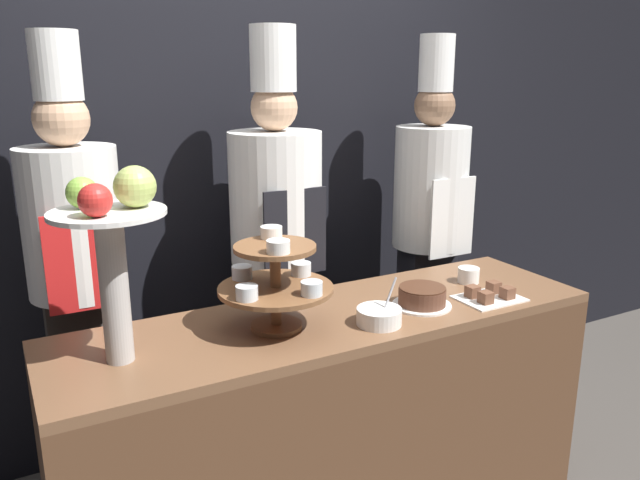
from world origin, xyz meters
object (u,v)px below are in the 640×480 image
Objects in this scene: cake_round at (422,297)px; cake_square_tray at (490,295)px; chef_left at (77,266)px; chef_center_right at (429,219)px; tiered_stand at (275,279)px; serving_bowl_near at (379,316)px; cup_white at (469,275)px; fruit_pedestal at (113,235)px; chef_center_left at (277,237)px.

cake_round is 0.91× the size of cake_square_tray.
chef_center_right is (1.61, -0.00, -0.00)m from chef_left.
chef_left is at bearing 153.19° from cake_square_tray.
tiered_stand reaches higher than serving_bowl_near.
tiered_stand is 1.21m from chef_center_right.
cup_white reaches higher than cake_square_tray.
tiered_stand is 0.57m from cake_round.
fruit_pedestal is 1.11m from cake_round.
tiered_stand reaches higher than cake_square_tray.
tiered_stand is at bearing -114.94° from chef_center_left.
tiered_stand is 1.77× the size of cake_round.
cake_square_tray is 0.13× the size of chef_left.
chef_left is at bearing 134.34° from tiered_stand.
tiered_stand is 0.90m from cup_white.
cup_white is (0.88, 0.05, -0.14)m from tiered_stand.
serving_bowl_near is (0.82, -0.14, -0.36)m from fruit_pedestal.
chef_left is at bearing 150.30° from cake_round.
fruit_pedestal is at bearing 176.13° from cake_round.
cup_white is (1.38, 0.05, -0.36)m from fruit_pedestal.
fruit_pedestal is at bearing 179.86° from tiered_stand.
cake_round is 0.28m from cake_square_tray.
cup_white is at bearing 3.53° from tiered_stand.
chef_center_right is at bearing 69.57° from cup_white.
serving_bowl_near reaches higher than cake_round.
tiered_stand is at bearing -45.66° from chef_left.
serving_bowl_near is 1.11m from chef_left.
chef_center_right reaches higher than chef_left.
chef_center_left reaches higher than tiered_stand.
cake_square_tray is at bearing -109.85° from chef_center_right.
cup_white is at bearing -19.32° from chef_left.
fruit_pedestal reaches higher than cake_square_tray.
fruit_pedestal is 0.97m from chef_center_left.
tiered_stand is at bearing -176.47° from cup_white.
cup_white is (0.33, 0.12, -0.00)m from cake_round.
cake_round is at bearing -3.87° from fruit_pedestal.
chef_center_left is (-0.63, 0.50, 0.12)m from cup_white.
cake_square_tray is at bearing -50.71° from chef_center_left.
chef_left reaches higher than cake_square_tray.
chef_center_left is at bearing 180.00° from chef_center_right.
serving_bowl_near is 0.71m from chef_center_left.
chef_left reaches higher than cake_round.
cake_round is at bearing -29.70° from chef_left.
chef_left is (-0.04, 0.55, -0.24)m from fruit_pedestal.
chef_center_right is (0.25, 0.69, 0.13)m from cake_square_tray.
chef_center_right reaches higher than serving_bowl_near.
chef_center_right is at bearing 42.69° from serving_bowl_near.
chef_center_left is (-0.06, 0.69, 0.12)m from serving_bowl_near.
chef_left reaches higher than cup_white.
fruit_pedestal is 6.68× the size of cup_white.
fruit_pedestal is at bearing 170.40° from serving_bowl_near.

